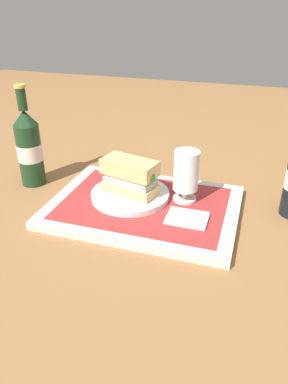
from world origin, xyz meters
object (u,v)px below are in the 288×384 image
(sandwich, at_px, (131,176))
(beer_glass, at_px, (186,174))
(plate, at_px, (130,195))
(second_bottle, at_px, (29,147))

(sandwich, relative_size, beer_glass, 1.13)
(plate, height_order, second_bottle, second_bottle)
(sandwich, bearing_deg, beer_glass, 26.21)
(beer_glass, bearing_deg, sandwich, -166.85)
(plate, xyz_separation_m, sandwich, (0.00, -0.00, 0.05))
(plate, bearing_deg, sandwich, -13.06)
(plate, height_order, sandwich, sandwich)
(beer_glass, xyz_separation_m, second_bottle, (-0.42, 0.00, 0.01))
(sandwich, height_order, beer_glass, beer_glass)
(second_bottle, bearing_deg, beer_glass, -0.63)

